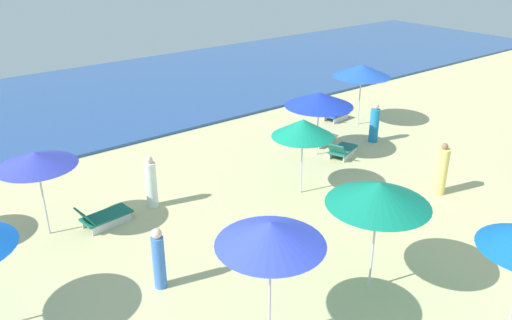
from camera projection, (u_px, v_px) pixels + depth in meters
The scene contains 16 objects.
ocean at pixel (117, 94), 26.07m from camera, with size 60.00×13.15×0.12m, color #2B5091.
umbrella_2 at pixel (319, 99), 18.31m from camera, with size 2.47×2.47×2.39m.
lounge_chair_2_0 at pixel (342, 150), 18.87m from camera, with size 1.52×1.06×0.69m.
lounge_chair_2_1 at pixel (320, 138), 20.00m from camera, with size 1.50×0.84×0.73m.
umbrella_3 at pixel (362, 70), 21.24m from camera, with size 2.40×2.40×2.60m.
lounge_chair_3_0 at pixel (335, 115), 22.51m from camera, with size 1.37×0.75×0.70m.
umbrella_5 at pixel (36, 159), 13.27m from camera, with size 2.07×2.07×2.41m.
lounge_chair_5_0 at pixel (103, 217), 14.43m from camera, with size 1.53×0.81×0.73m.
umbrella_6 at pixel (379, 194), 11.01m from camera, with size 2.28×2.28×2.73m.
umbrella_7 at pixel (271, 234), 9.46m from camera, with size 2.09×2.09×2.75m.
umbrella_9 at pixel (303, 128), 15.52m from camera, with size 1.91×1.91×2.46m.
beachgoer_0 at pixel (151, 184), 15.26m from camera, with size 0.39×0.39×1.64m.
beachgoer_1 at pixel (159, 259), 11.75m from camera, with size 0.38×0.38×1.56m.
beachgoer_3 at pixel (441, 171), 16.03m from camera, with size 0.41×0.41×1.71m.
beachgoer_4 at pixel (374, 124), 20.08m from camera, with size 0.48×0.48×1.56m.
beach_ball_0 at pixel (295, 252), 13.11m from camera, with size 0.28×0.28×0.28m, color #2696DE.
Camera 1 is at (-9.86, -0.78, 7.59)m, focal length 36.24 mm.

